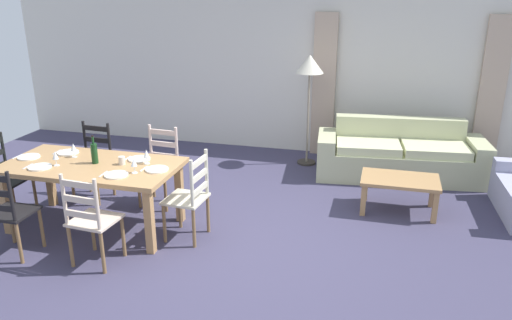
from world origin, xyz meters
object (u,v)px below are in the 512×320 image
object	(u,v)px
dining_chair_far_left	(94,162)
couch	(399,156)
wine_glass_near_right	(134,163)
coffee_table	(400,183)
dining_chair_near_right	(91,220)
wine_glass_near_left	(55,156)
dining_chair_near_left	(7,212)
coffee_cup_primary	(122,160)
wine_glass_far_left	(73,148)
wine_glass_far_right	(146,154)
standing_lamp	(310,71)
dining_chair_far_right	(160,166)
dining_chair_head_west	(5,177)
wine_bottle	(94,153)
dining_chair_head_east	(190,197)
dining_table	(92,171)

from	to	relation	value
dining_chair_far_left	couch	distance (m)	4.14
wine_glass_near_right	coffee_table	world-z (taller)	wine_glass_near_right
dining_chair_near_right	wine_glass_near_left	size ratio (longest dim) A/B	5.96
dining_chair_near_right	dining_chair_far_left	size ratio (longest dim) A/B	1.00
dining_chair_near_left	coffee_cup_primary	bearing A→B (deg)	46.54
wine_glass_near_right	wine_glass_far_left	world-z (taller)	same
dining_chair_far_left	wine_glass_near_left	xyz separation A→B (m)	(0.14, -0.88, 0.38)
dining_chair_near_left	wine_glass_far_left	size ratio (longest dim) A/B	5.96
wine_glass_far_right	standing_lamp	bearing A→B (deg)	61.96
wine_glass_near_left	couch	size ratio (longest dim) A/B	0.07
dining_chair_far_right	wine_glass_near_left	bearing A→B (deg)	-128.53
dining_chair_near_left	dining_chair_head_west	world-z (taller)	same
wine_bottle	standing_lamp	size ratio (longest dim) A/B	0.19
dining_chair_head_east	standing_lamp	bearing A→B (deg)	73.11
wine_glass_near_left	wine_glass_near_right	distance (m)	0.91
dining_chair_far_right	dining_chair_head_west	size ratio (longest dim) A/B	1.00
wine_glass_far_left	coffee_cup_primary	distance (m)	0.65
dining_chair_near_right	wine_glass_near_left	world-z (taller)	dining_chair_near_right
wine_glass_far_left	coffee_cup_primary	size ratio (longest dim) A/B	1.79
wine_bottle	wine_glass_near_right	world-z (taller)	wine_bottle
dining_chair_near_right	dining_chair_far_right	world-z (taller)	same
dining_chair_far_left	wine_glass_near_left	bearing A→B (deg)	-81.18
dining_table	coffee_cup_primary	xyz separation A→B (m)	(0.34, 0.07, 0.13)
wine_glass_near_left	standing_lamp	bearing A→B (deg)	51.39
dining_chair_near_left	dining_chair_far_right	distance (m)	1.81
dining_table	dining_chair_far_right	world-z (taller)	dining_chair_far_right
wine_glass_near_right	coffee_cup_primary	distance (m)	0.33
dining_chair_far_right	standing_lamp	size ratio (longest dim) A/B	0.59
dining_chair_far_left	coffee_table	bearing A→B (deg)	8.33
dining_table	dining_chair_head_east	distance (m)	1.14
dining_chair_head_east	wine_glass_far_left	xyz separation A→B (m)	(-1.43, 0.13, 0.38)
dining_chair_near_left	coffee_table	xyz separation A→B (m)	(3.74, 2.07, -0.12)
dining_chair_head_east	coffee_table	xyz separation A→B (m)	(2.15, 1.27, -0.12)
wine_glass_far_right	wine_bottle	bearing A→B (deg)	-167.47
wine_bottle	wine_glass_far_right	world-z (taller)	wine_bottle
dining_table	wine_glass_near_right	world-z (taller)	wine_glass_near_right
dining_chair_far_left	coffee_cup_primary	xyz separation A→B (m)	(0.80, -0.67, 0.32)
wine_glass_near_right	couch	xyz separation A→B (m)	(2.69, 2.64, -0.57)
coffee_table	dining_chair_head_east	bearing A→B (deg)	-149.45
standing_lamp	dining_chair_head_west	bearing A→B (deg)	-139.19
dining_chair_near_left	wine_glass_near_right	bearing A→B (deg)	31.42
dining_chair_far_right	standing_lamp	bearing A→B (deg)	51.36
dining_chair_near_right	couch	size ratio (longest dim) A/B	0.41
coffee_cup_primary	wine_glass_far_right	bearing A→B (deg)	18.83
dining_chair_near_left	wine_bottle	xyz separation A→B (m)	(0.50, 0.81, 0.39)
dining_chair_head_east	wine_bottle	xyz separation A→B (m)	(-1.09, 0.01, 0.39)
dining_chair_head_west	wine_glass_far_right	distance (m)	1.80
wine_glass_far_left	wine_glass_far_right	xyz separation A→B (m)	(0.89, 0.00, 0.00)
standing_lamp	coffee_table	bearing A→B (deg)	-46.32
dining_chair_near_left	wine_glass_near_left	distance (m)	0.76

